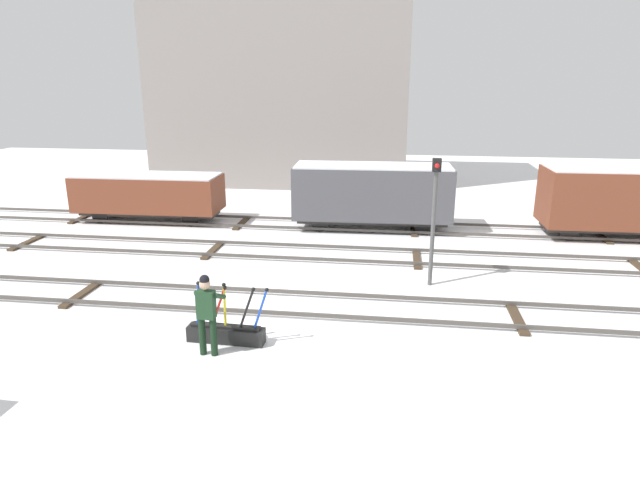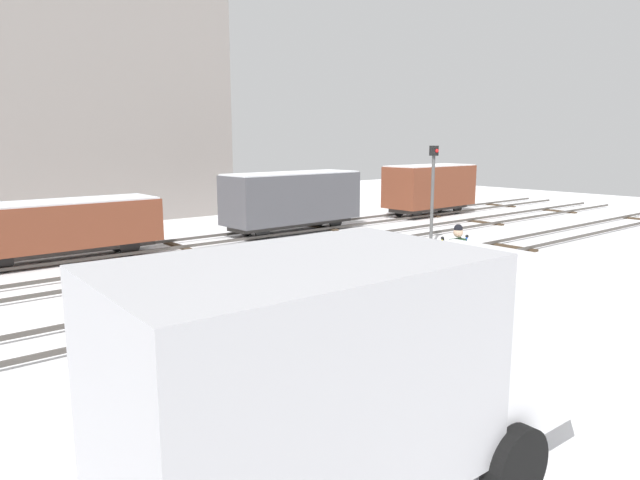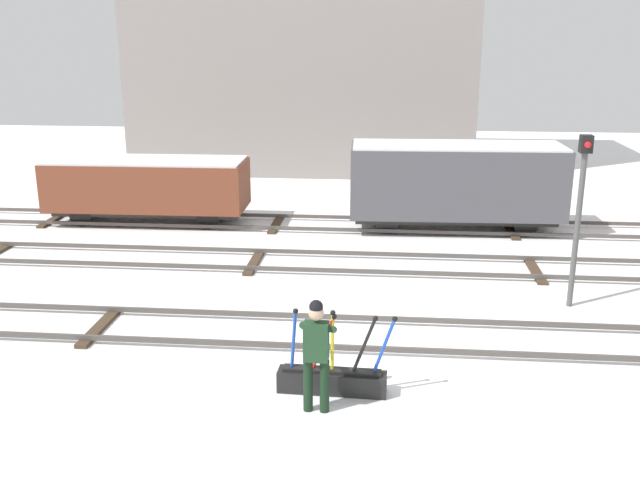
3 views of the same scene
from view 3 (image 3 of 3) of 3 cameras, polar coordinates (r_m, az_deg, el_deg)
The scene contains 10 objects.
ground_plane at distance 14.06m, azimuth 5.86°, elevation -7.90°, with size 60.00×60.00×0.00m, color white.
track_main_line at distance 14.01m, azimuth 5.87°, elevation -7.48°, with size 44.00×1.94×0.18m.
track_siding_near at distance 18.08m, azimuth 5.78°, elevation -1.90°, with size 44.00×1.94×0.18m.
track_siding_far at distance 21.63m, azimuth 5.73°, elevation 1.18°, with size 44.00×1.94×0.18m.
switch_lever_frame at distance 12.01m, azimuth 1.01°, elevation -10.93°, with size 1.95×0.43×1.45m.
rail_worker at distance 11.13m, azimuth -0.28°, elevation -8.59°, with size 0.55×0.68×1.86m.
signal_post at distance 15.87m, azimuth 19.99°, elevation 2.74°, with size 0.24×0.32×3.71m.
apartment_building at distance 31.32m, azimuth -1.23°, elevation 17.70°, with size 14.25×6.30×12.89m.
freight_car_back_track at distance 22.56m, azimuth -13.57°, elevation 4.23°, with size 6.06×2.09×1.99m.
freight_car_mid_siding at distance 21.41m, azimuth 10.77°, elevation 4.57°, with size 6.22×2.24×2.57m.
Camera 3 is at (-0.25, -12.81, 5.78)m, focal length 40.18 mm.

